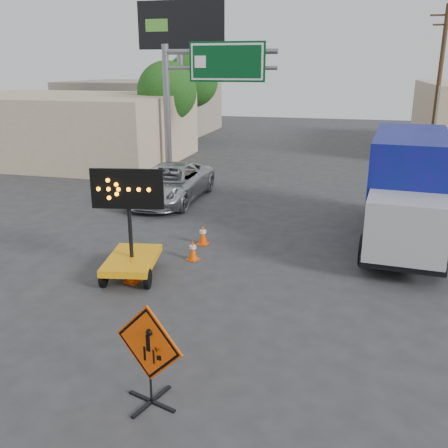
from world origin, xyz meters
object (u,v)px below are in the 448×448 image
at_px(construction_sign, 149,353).
at_px(pickup_truck, 170,183).
at_px(box_truck, 406,195).
at_px(arrow_board, 132,253).

distance_m(construction_sign, pickup_truck, 13.94).
relative_size(pickup_truck, box_truck, 0.74).
bearing_deg(pickup_truck, box_truck, -16.85).
relative_size(arrow_board, box_truck, 0.40).
bearing_deg(arrow_board, box_truck, 22.92).
xyz_separation_m(construction_sign, arrow_board, (-2.68, 5.08, -0.32)).
bearing_deg(box_truck, construction_sign, -111.34).
height_order(arrow_board, box_truck, box_truck).
height_order(pickup_truck, box_truck, box_truck).
distance_m(construction_sign, arrow_board, 5.75).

